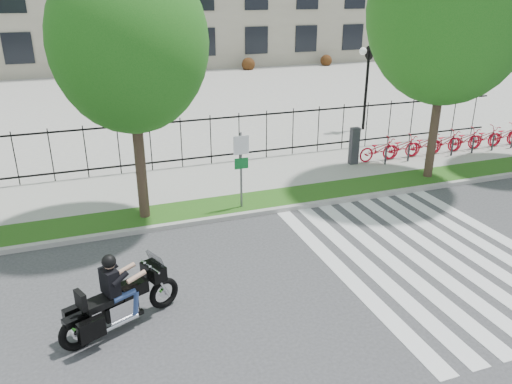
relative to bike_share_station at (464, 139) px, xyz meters
name	(u,v)px	position (x,y,z in m)	size (l,w,h in m)	color
ground	(264,289)	(-12.15, -7.20, -0.63)	(120.00, 120.00, 0.00)	#373739
curb	(217,219)	(-12.15, -3.10, -0.56)	(60.00, 0.20, 0.15)	#A6A39C
grass_verge	(210,209)	(-12.15, -2.25, -0.56)	(60.00, 1.50, 0.15)	#225B16
sidewalk	(193,183)	(-12.15, 0.25, -0.56)	(60.00, 3.50, 0.15)	gray
plaza	(134,96)	(-12.15, 17.80, -0.58)	(80.00, 34.00, 0.10)	gray
crosswalk_stripes	(429,256)	(-7.32, -7.20, -0.63)	(5.70, 8.00, 0.01)	silver
iron_fence	(181,143)	(-12.15, 2.00, 0.52)	(30.00, 0.06, 2.00)	black
lamp_post_right	(368,68)	(-2.15, 4.80, 2.57)	(1.06, 0.70, 4.25)	black
street_tree_1	(129,43)	(-14.26, -2.25, 4.74)	(4.39, 4.39, 7.76)	#31241B
street_tree_2	(450,10)	(-3.59, -2.25, 5.48)	(5.58, 5.58, 9.18)	#31241B
bike_share_station	(464,139)	(0.00, 0.00, 0.00)	(11.09, 0.86, 1.50)	#2D2D33
sign_pole_regulatory	(241,161)	(-11.18, -2.62, 1.11)	(0.50, 0.09, 2.50)	#59595B
motorcycle_rider	(121,298)	(-15.48, -7.51, 0.09)	(2.64, 1.48, 2.17)	black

